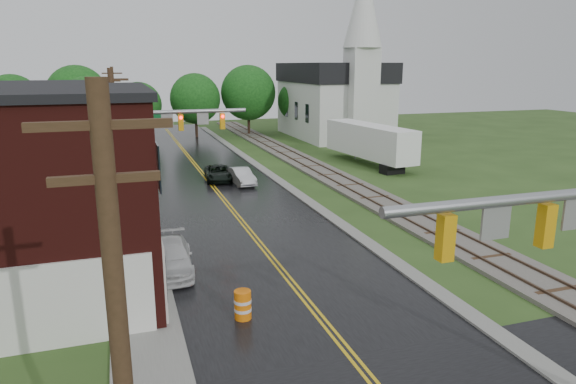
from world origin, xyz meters
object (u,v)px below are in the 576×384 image
utility_pole_b (116,149)px  sedan_silver (241,176)px  suv_dark (218,173)px  utility_pole_c (115,114)px  tree_left_c (25,123)px  construction_barrel (243,305)px  traffic_signal_near (568,244)px  semi_trailer (370,141)px  utility_pole_a (123,380)px  traffic_signal_far (170,131)px  church (337,92)px  tree_left_e (93,111)px  pickup_white (170,257)px

utility_pole_b → sedan_silver: bearing=46.5°
sedan_silver → suv_dark: bearing=122.7°
utility_pole_c → sedan_silver: size_ratio=2.31×
tree_left_c → construction_barrel: tree_left_c is taller
traffic_signal_near → construction_barrel: (-6.21, 8.00, -4.41)m
semi_trailer → construction_barrel: semi_trailer is taller
semi_trailer → tree_left_c: bearing=172.2°
sedan_silver → utility_pole_c: bearing=121.2°
utility_pole_a → suv_dark: size_ratio=2.04×
traffic_signal_near → suv_dark: (-2.67, 31.45, -4.36)m
tree_left_c → sedan_silver: (16.11, -8.35, -3.87)m
utility_pole_a → suv_dark: (7.60, 33.45, -4.11)m
utility_pole_a → suv_dark: bearing=77.2°
sedan_silver → traffic_signal_far: bearing=-146.4°
traffic_signal_near → suv_dark: traffic_signal_near is taller
sedan_silver → semi_trailer: size_ratio=0.33×
church → tree_left_e: bearing=-164.8°
construction_barrel → utility_pole_b: bearing=108.7°
traffic_signal_far → utility_pole_b: (-3.33, -5.00, -0.25)m
traffic_signal_far → utility_pole_a: utility_pole_a is taller
traffic_signal_near → tree_left_e: size_ratio=0.90×
utility_pole_a → construction_barrel: utility_pole_a is taller
utility_pole_c → tree_left_c: 8.16m
utility_pole_b → construction_barrel: utility_pole_b is taller
utility_pole_b → pickup_white: bearing=-73.1°
construction_barrel → suv_dark: bearing=81.4°
traffic_signal_far → tree_left_e: tree_left_e is taller
sedan_silver → pickup_white: size_ratio=0.83×
utility_pole_b → semi_trailer: 26.50m
tree_left_c → traffic_signal_far: bearing=-51.2°
traffic_signal_far → tree_left_e: 19.65m
suv_dark → sedan_silver: 2.40m
church → utility_pole_a: size_ratio=2.22×
traffic_signal_near → utility_pole_a: (-10.27, -2.00, -0.25)m
utility_pole_a → utility_pole_b: (0.00, 22.00, 0.00)m
utility_pole_b → tree_left_e: (-2.05, 23.90, 0.09)m
utility_pole_c → pickup_white: utility_pole_c is taller
utility_pole_c → sedan_silver: utility_pole_c is taller
tree_left_c → semi_trailer: size_ratio=0.64×
traffic_signal_near → construction_barrel: size_ratio=6.58×
church → pickup_white: (-24.80, -38.31, -5.16)m
utility_pole_b → utility_pole_c: (0.00, 22.00, 0.00)m
utility_pole_c → semi_trailer: bearing=-19.9°
utility_pole_b → utility_pole_c: 22.00m
utility_pole_a → sedan_silver: utility_pole_a is taller
church → semi_trailer: bearing=-103.7°
traffic_signal_far → semi_trailer: size_ratio=0.61×
tree_left_e → sedan_silver: size_ratio=2.09×
traffic_signal_far → sedan_silver: traffic_signal_far is taller
church → semi_trailer: 18.74m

